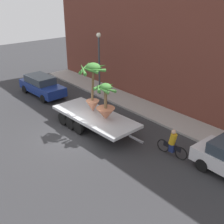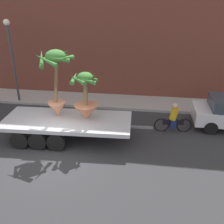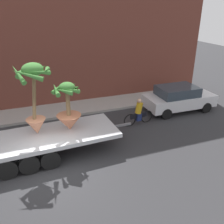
# 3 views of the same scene
# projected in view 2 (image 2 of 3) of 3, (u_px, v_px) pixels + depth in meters

# --- Properties ---
(ground_plane) EXTENTS (60.00, 60.00, 0.00)m
(ground_plane) POSITION_uv_depth(u_px,v_px,m) (53.00, 155.00, 10.64)
(ground_plane) COLOR #2D2D30
(sidewalk) EXTENTS (24.00, 2.20, 0.15)m
(sidewalk) POSITION_uv_depth(u_px,v_px,m) (87.00, 100.00, 16.08)
(sidewalk) COLOR #A39E99
(sidewalk) RESTS_ON ground
(building_facade) EXTENTS (24.00, 1.20, 9.95)m
(building_facade) POSITION_uv_depth(u_px,v_px,m) (90.00, 16.00, 15.55)
(building_facade) COLOR brown
(building_facade) RESTS_ON ground
(flatbed_trailer) EXTENTS (6.91, 2.60, 0.98)m
(flatbed_trailer) POSITION_uv_depth(u_px,v_px,m) (62.00, 123.00, 11.68)
(flatbed_trailer) COLOR #B7BABF
(flatbed_trailer) RESTS_ON ground
(potted_palm_rear) EXTENTS (1.55, 1.64, 3.11)m
(potted_palm_rear) POSITION_uv_depth(u_px,v_px,m) (56.00, 80.00, 11.08)
(potted_palm_rear) COLOR tan
(potted_palm_rear) RESTS_ON flatbed_trailer
(potted_palm_middle) EXTENTS (1.22, 1.35, 2.22)m
(potted_palm_middle) POSITION_uv_depth(u_px,v_px,m) (86.00, 102.00, 11.20)
(potted_palm_middle) COLOR #C17251
(potted_palm_middle) RESTS_ON flatbed_trailer
(cyclist) EXTENTS (1.84, 0.38, 1.54)m
(cyclist) POSITION_uv_depth(u_px,v_px,m) (173.00, 119.00, 12.24)
(cyclist) COLOR black
(cyclist) RESTS_ON ground
(street_lamp) EXTENTS (0.36, 0.36, 4.83)m
(street_lamp) POSITION_uv_depth(u_px,v_px,m) (11.00, 51.00, 14.57)
(street_lamp) COLOR #383D42
(street_lamp) RESTS_ON sidewalk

